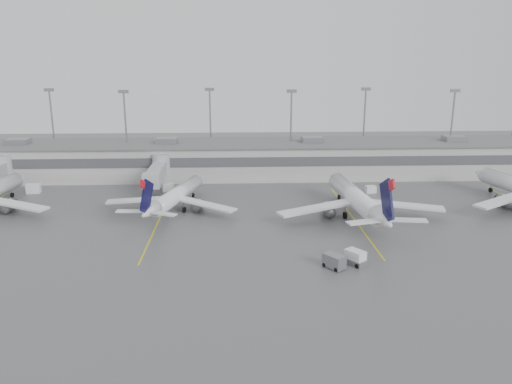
{
  "coord_description": "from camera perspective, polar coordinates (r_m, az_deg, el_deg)",
  "views": [
    {
      "loc": [
        -3.8,
        -61.24,
        28.23
      ],
      "look_at": [
        -0.12,
        24.0,
        5.0
      ],
      "focal_mm": 35.0,
      "sensor_mm": 36.0,
      "label": 1
    }
  ],
  "objects": [
    {
      "name": "ground",
      "position": [
        67.54,
        1.0,
        -9.48
      ],
      "size": [
        260.0,
        260.0,
        0.0
      ],
      "primitive_type": "plane",
      "color": "#565659",
      "rests_on": "ground"
    },
    {
      "name": "terminal",
      "position": [
        121.68,
        -0.64,
        3.83
      ],
      "size": [
        152.0,
        17.0,
        9.45
      ],
      "color": "#9D9D99",
      "rests_on": "ground"
    },
    {
      "name": "light_masts",
      "position": [
        126.09,
        -0.73,
        7.85
      ],
      "size": [
        142.4,
        8.0,
        20.6
      ],
      "color": "gray",
      "rests_on": "ground"
    },
    {
      "name": "jet_bridge_right",
      "position": [
        110.96,
        -11.07,
        2.26
      ],
      "size": [
        4.0,
        17.2,
        7.0
      ],
      "color": "#96999B",
      "rests_on": "ground"
    },
    {
      "name": "stand_markings",
      "position": [
        89.87,
        0.08,
        -3.07
      ],
      "size": [
        105.25,
        40.0,
        0.01
      ],
      "color": "yellow",
      "rests_on": "ground"
    },
    {
      "name": "jet_mid_left",
      "position": [
        94.86,
        -9.28,
        -0.47
      ],
      "size": [
        24.65,
        28.01,
        9.28
      ],
      "rotation": [
        0.0,
        0.0,
        -0.27
      ],
      "color": "white",
      "rests_on": "ground"
    },
    {
      "name": "jet_mid_right",
      "position": [
        91.63,
        11.52,
        -0.79
      ],
      "size": [
        30.3,
        34.05,
        11.01
      ],
      "rotation": [
        0.0,
        0.0,
        0.07
      ],
      "color": "white",
      "rests_on": "ground"
    },
    {
      "name": "baggage_tug",
      "position": [
        71.94,
        11.25,
        -7.49
      ],
      "size": [
        3.48,
        3.72,
        2.05
      ],
      "rotation": [
        0.0,
        0.0,
        0.65
      ],
      "color": "white",
      "rests_on": "ground"
    },
    {
      "name": "baggage_cart",
      "position": [
        70.1,
        8.92,
        -7.81
      ],
      "size": [
        3.22,
        3.47,
        1.95
      ],
      "rotation": [
        0.0,
        0.0,
        0.65
      ],
      "color": "slate",
      "rests_on": "ground"
    },
    {
      "name": "gse_uld_a",
      "position": [
        116.68,
        -24.09,
        0.37
      ],
      "size": [
        2.95,
        2.15,
        1.94
      ],
      "primitive_type": "cube",
      "rotation": [
        0.0,
        0.0,
        0.12
      ],
      "color": "white",
      "rests_on": "ground"
    },
    {
      "name": "gse_uld_b",
      "position": [
        109.65,
        -10.06,
        0.53
      ],
      "size": [
        2.78,
        2.32,
        1.68
      ],
      "primitive_type": "cube",
      "rotation": [
        0.0,
        0.0,
        0.36
      ],
      "color": "white",
      "rests_on": "ground"
    },
    {
      "name": "gse_uld_c",
      "position": [
        109.43,
        12.97,
        0.3
      ],
      "size": [
        2.35,
        1.73,
        1.54
      ],
      "primitive_type": "cube",
      "rotation": [
        0.0,
        0.0,
        0.14
      ],
      "color": "white",
      "rests_on": "ground"
    },
    {
      "name": "gse_loader",
      "position": [
        106.36,
        -12.24,
        0.02
      ],
      "size": [
        2.4,
        3.34,
        1.92
      ],
      "primitive_type": "cube",
      "rotation": [
        0.0,
        0.0,
        -0.17
      ],
      "color": "slate",
      "rests_on": "ground"
    },
    {
      "name": "cone_a",
      "position": [
        110.68,
        -26.86,
        -1.02
      ],
      "size": [
        0.49,
        0.49,
        0.79
      ],
      "primitive_type": "cone",
      "color": "#ED4805",
      "rests_on": "ground"
    },
    {
      "name": "cone_b",
      "position": [
        105.26,
        -12.99,
        -0.55
      ],
      "size": [
        0.38,
        0.38,
        0.6
      ],
      "primitive_type": "cone",
      "color": "#ED4805",
      "rests_on": "ground"
    },
    {
      "name": "cone_c",
      "position": [
        96.4,
        5.58,
        -1.62
      ],
      "size": [
        0.5,
        0.5,
        0.8
      ],
      "primitive_type": "cone",
      "color": "#ED4805",
      "rests_on": "ground"
    },
    {
      "name": "cone_d",
      "position": [
        110.11,
        25.36,
        -0.95
      ],
      "size": [
        0.42,
        0.42,
        0.66
      ],
      "primitive_type": "cone",
      "color": "#ED4805",
      "rests_on": "ground"
    }
  ]
}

